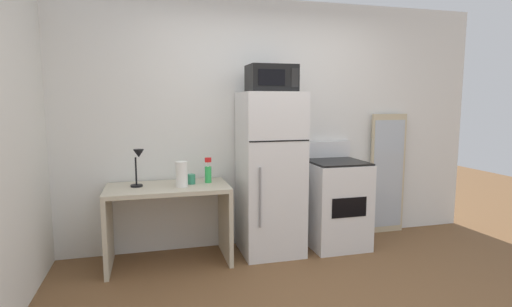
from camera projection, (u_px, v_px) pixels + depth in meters
The scene contains 10 objects.
wall_back_white at pixel (265, 124), 4.33m from camera, with size 5.00×0.10×2.60m, color white.
desk at pixel (168, 209), 3.79m from camera, with size 1.14×0.61×0.75m.
desk_lamp at pixel (138, 161), 3.69m from camera, with size 0.14×0.12×0.35m.
spray_bottle at pixel (208, 173), 3.91m from camera, with size 0.06×0.06×0.25m.
paper_towel_roll at pixel (182, 174), 3.71m from camera, with size 0.11×0.11×0.24m, color white.
coffee_mug at pixel (191, 179), 3.85m from camera, with size 0.08×0.08×0.10m, color #338C66.
refrigerator at pixel (270, 174), 4.03m from camera, with size 0.60×0.61×1.63m.
microwave at pixel (271, 78), 3.89m from camera, with size 0.46×0.35×0.26m.
oven_range at pixel (335, 203), 4.26m from camera, with size 0.59×0.61×1.10m.
leaning_mirror at pixel (387, 174), 4.67m from camera, with size 0.44×0.03×1.40m.
Camera 1 is at (-1.22, -2.46, 1.54)m, focal length 28.00 mm.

